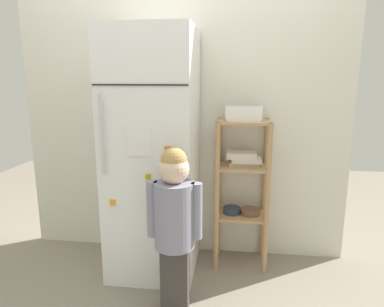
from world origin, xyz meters
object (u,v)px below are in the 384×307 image
pantry_shelf_unit (242,180)px  fruit_bin (243,114)px  refrigerator (153,155)px  child_standing (174,214)px

pantry_shelf_unit → fruit_bin: 0.47m
refrigerator → fruit_bin: refrigerator is taller
child_standing → pantry_shelf_unit: size_ratio=0.92×
refrigerator → child_standing: (0.23, -0.44, -0.24)m
refrigerator → pantry_shelf_unit: bearing=13.2°
pantry_shelf_unit → fruit_bin: (-0.01, 0.01, 0.47)m
refrigerator → fruit_bin: size_ratio=6.78×
refrigerator → pantry_shelf_unit: 0.66m
child_standing → fruit_bin: 0.88m
child_standing → pantry_shelf_unit: bearing=56.5°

